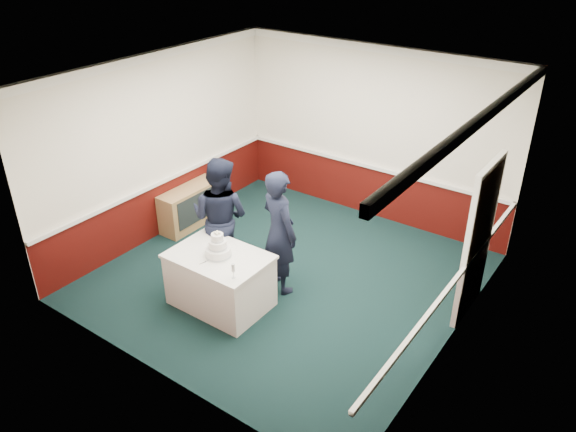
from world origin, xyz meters
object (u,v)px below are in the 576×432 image
Objects in this scene: cake_knife at (207,261)px; person_woman at (279,232)px; cake_table at (220,280)px; wedding_cake at (218,248)px; sideboard at (191,206)px; champagne_flute at (233,269)px; person_man at (220,218)px.

person_woman is at bearing 78.80° from cake_knife.
cake_table is 3.63× the size of wedding_cake.
wedding_cake is (1.92, -1.42, 0.55)m from sideboard.
champagne_flute is (2.42, -1.70, 0.58)m from sideboard.
cake_table is 0.72× the size of person_woman.
sideboard is 3.02m from champagne_flute.
person_woman is (2.34, -0.62, 0.56)m from sideboard.
cake_table is 0.44m from cake_knife.
sideboard is 5.45× the size of cake_knife.
cake_table is 1.03m from person_woman.
cake_knife is 0.55m from champagne_flute.
champagne_flute is 0.11× the size of person_woman.
wedding_cake reaches higher than sideboard.
sideboard is 2.39m from cake_table.
sideboard is at bearing 143.63° from cake_table.
cake_table is 0.78m from champagne_flute.
person_woman is (0.42, 0.79, 0.51)m from cake_table.
cake_table is (1.92, -1.42, 0.05)m from sideboard.
person_woman is (0.45, 0.99, 0.12)m from cake_knife.
sideboard is 3.30× the size of wedding_cake.
person_man is (1.41, -0.79, 0.57)m from sideboard.
wedding_cake is 1.78× the size of champagne_flute.
cake_knife is 1.10m from person_woman.
champagne_flute reaches higher than sideboard.
sideboard is at bearing -41.21° from person_man.
sideboard is 2.53m from cake_knife.
champagne_flute is at bearing -35.00° from sideboard.
cake_knife reaches higher than sideboard.
person_man is at bearing 29.79° from person_woman.
champagne_flute is at bearing 4.44° from cake_knife.
person_man is (-1.02, 0.91, -0.01)m from champagne_flute.
wedding_cake reaches higher than champagne_flute.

